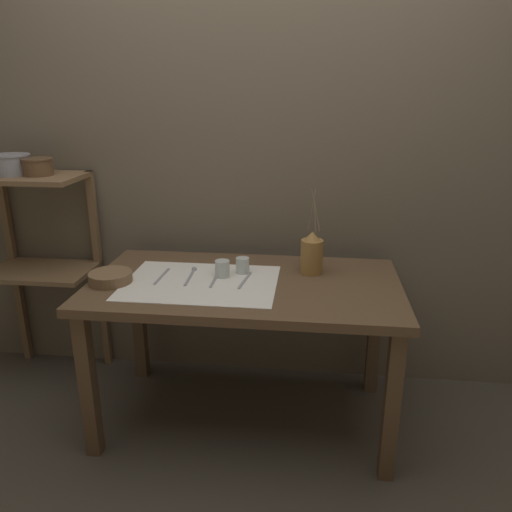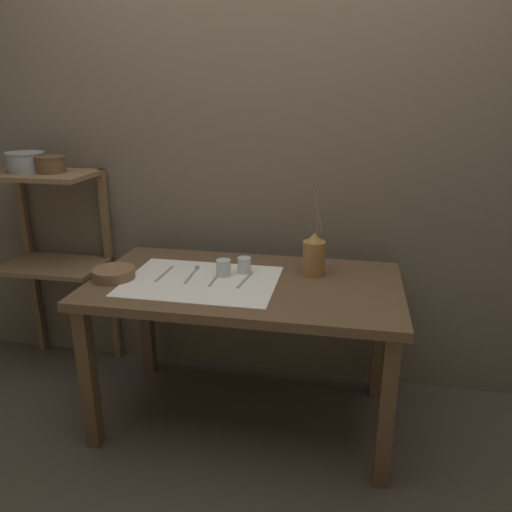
# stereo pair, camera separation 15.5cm
# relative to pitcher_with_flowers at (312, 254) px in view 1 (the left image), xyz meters

# --- Properties ---
(ground_plane) EXTENTS (12.00, 12.00, 0.00)m
(ground_plane) POSITION_rel_pitcher_with_flowers_xyz_m (-0.29, -0.14, -0.81)
(ground_plane) COLOR #473F35
(stone_wall_back) EXTENTS (7.00, 0.06, 2.40)m
(stone_wall_back) POSITION_rel_pitcher_with_flowers_xyz_m (-0.29, 0.35, 0.39)
(stone_wall_back) COLOR #6B5E4C
(stone_wall_back) RESTS_ON ground_plane
(wooden_table) EXTENTS (1.37, 0.75, 0.71)m
(wooden_table) POSITION_rel_pitcher_with_flowers_xyz_m (-0.29, -0.14, -0.18)
(wooden_table) COLOR brown
(wooden_table) RESTS_ON ground_plane
(wooden_shelf_unit) EXTENTS (0.53, 0.34, 1.12)m
(wooden_shelf_unit) POSITION_rel_pitcher_with_flowers_xyz_m (-1.41, 0.16, -0.02)
(wooden_shelf_unit) COLOR brown
(wooden_shelf_unit) RESTS_ON ground_plane
(linen_cloth) EXTENTS (0.67, 0.49, 0.00)m
(linen_cloth) POSITION_rel_pitcher_with_flowers_xyz_m (-0.48, -0.18, -0.09)
(linen_cloth) COLOR white
(linen_cloth) RESTS_ON wooden_table
(pitcher_with_flowers) EXTENTS (0.10, 0.10, 0.40)m
(pitcher_with_flowers) POSITION_rel_pitcher_with_flowers_xyz_m (0.00, 0.00, 0.00)
(pitcher_with_flowers) COLOR olive
(pitcher_with_flowers) RESTS_ON wooden_table
(wooden_bowl) EXTENTS (0.19, 0.19, 0.05)m
(wooden_bowl) POSITION_rel_pitcher_with_flowers_xyz_m (-0.87, -0.22, -0.07)
(wooden_bowl) COLOR brown
(wooden_bowl) RESTS_ON wooden_table
(glass_tumbler_near) EXTENTS (0.07, 0.07, 0.08)m
(glass_tumbler_near) POSITION_rel_pitcher_with_flowers_xyz_m (-0.40, -0.10, -0.05)
(glass_tumbler_near) COLOR silver
(glass_tumbler_near) RESTS_ON wooden_table
(glass_tumbler_far) EXTENTS (0.06, 0.06, 0.07)m
(glass_tumbler_far) POSITION_rel_pitcher_with_flowers_xyz_m (-0.31, -0.04, -0.05)
(glass_tumbler_far) COLOR silver
(glass_tumbler_far) RESTS_ON wooden_table
(knife_center) EXTENTS (0.02, 0.20, 0.00)m
(knife_center) POSITION_rel_pitcher_with_flowers_xyz_m (-0.67, -0.13, -0.09)
(knife_center) COLOR #939399
(knife_center) RESTS_ON wooden_table
(spoon_outer) EXTENTS (0.02, 0.21, 0.02)m
(spoon_outer) POSITION_rel_pitcher_with_flowers_xyz_m (-0.54, -0.07, -0.09)
(spoon_outer) COLOR #939399
(spoon_outer) RESTS_ON wooden_table
(spoon_inner) EXTENTS (0.02, 0.21, 0.02)m
(spoon_inner) POSITION_rel_pitcher_with_flowers_xyz_m (-0.42, -0.08, -0.09)
(spoon_inner) COLOR #939399
(spoon_inner) RESTS_ON wooden_table
(fork_outer) EXTENTS (0.04, 0.20, 0.00)m
(fork_outer) POSITION_rel_pitcher_with_flowers_xyz_m (-0.29, -0.14, -0.09)
(fork_outer) COLOR #939399
(fork_outer) RESTS_ON wooden_table
(metal_pot_large) EXTENTS (0.19, 0.19, 0.10)m
(metal_pot_large) POSITION_rel_pitcher_with_flowers_xyz_m (-1.48, 0.13, 0.37)
(metal_pot_large) COLOR #939399
(metal_pot_large) RESTS_ON wooden_shelf_unit
(metal_pot_small) EXTENTS (0.15, 0.15, 0.08)m
(metal_pot_small) POSITION_rel_pitcher_with_flowers_xyz_m (-1.34, 0.13, 0.36)
(metal_pot_small) COLOR brown
(metal_pot_small) RESTS_ON wooden_shelf_unit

